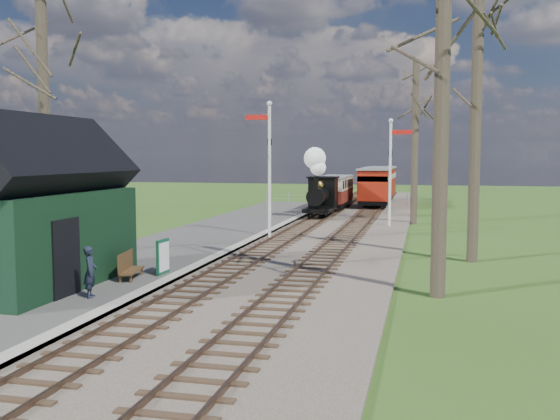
# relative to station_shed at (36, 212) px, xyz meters

# --- Properties ---
(ground) EXTENTS (140.00, 140.00, 0.00)m
(ground) POSITION_rel_station_shed_xyz_m (4.30, -4.00, -2.27)
(ground) COLOR #35591B
(ground) RESTS_ON ground
(distant_hills) EXTENTS (114.40, 48.00, 22.02)m
(distant_hills) POSITION_rel_station_shed_xyz_m (5.70, 60.38, -18.47)
(distant_hills) COLOR #385B23
(distant_hills) RESTS_ON ground
(ballast_bed) EXTENTS (8.00, 60.00, 0.10)m
(ballast_bed) POSITION_rel_station_shed_xyz_m (5.60, 18.00, -2.22)
(ballast_bed) COLOR brown
(ballast_bed) RESTS_ON ground
(track_near) EXTENTS (1.60, 60.00, 0.15)m
(track_near) POSITION_rel_station_shed_xyz_m (4.30, 18.00, -2.17)
(track_near) COLOR brown
(track_near) RESTS_ON ground
(track_far) EXTENTS (1.60, 60.00, 0.15)m
(track_far) POSITION_rel_station_shed_xyz_m (6.90, 18.00, -2.17)
(track_far) COLOR brown
(track_far) RESTS_ON ground
(platform) EXTENTS (5.00, 44.00, 0.20)m
(platform) POSITION_rel_station_shed_xyz_m (0.80, 10.00, -2.17)
(platform) COLOR #474442
(platform) RESTS_ON ground
(coping_strip) EXTENTS (0.40, 44.00, 0.21)m
(coping_strip) POSITION_rel_station_shed_xyz_m (3.10, 10.00, -2.16)
(coping_strip) COLOR #B2AD9E
(coping_strip) RESTS_ON ground
(station_shed) EXTENTS (3.25, 6.30, 4.78)m
(station_shed) POSITION_rel_station_shed_xyz_m (0.00, 0.00, 0.00)
(station_shed) COLOR black
(station_shed) RESTS_ON platform
(semaphore_near) EXTENTS (1.22, 0.24, 6.22)m
(semaphore_near) POSITION_rel_station_shed_xyz_m (3.53, 12.00, 1.35)
(semaphore_near) COLOR silver
(semaphore_near) RESTS_ON ground
(semaphore_far) EXTENTS (1.22, 0.24, 5.72)m
(semaphore_far) POSITION_rel_station_shed_xyz_m (8.67, 18.00, 1.08)
(semaphore_far) COLOR silver
(semaphore_far) RESTS_ON ground
(bare_trees) EXTENTS (15.51, 22.39, 12.00)m
(bare_trees) POSITION_rel_station_shed_xyz_m (5.63, 6.10, 2.94)
(bare_trees) COLOR #382D23
(bare_trees) RESTS_ON ground
(fence_line) EXTENTS (12.60, 0.08, 1.00)m
(fence_line) POSITION_rel_station_shed_xyz_m (4.60, 32.00, -1.72)
(fence_line) COLOR slate
(fence_line) RESTS_ON ground
(locomotive) EXTENTS (1.63, 3.80, 4.08)m
(locomotive) POSITION_rel_station_shed_xyz_m (4.29, 21.57, -0.37)
(locomotive) COLOR black
(locomotive) RESTS_ON ground
(coach) EXTENTS (1.90, 6.52, 2.00)m
(coach) POSITION_rel_station_shed_xyz_m (4.30, 27.63, -0.87)
(coach) COLOR black
(coach) RESTS_ON ground
(red_carriage_a) EXTENTS (2.21, 5.47, 2.32)m
(red_carriage_a) POSITION_rel_station_shed_xyz_m (6.90, 30.03, -0.68)
(red_carriage_a) COLOR black
(red_carriage_a) RESTS_ON ground
(red_carriage_b) EXTENTS (2.21, 5.47, 2.32)m
(red_carriage_b) POSITION_rel_station_shed_xyz_m (6.90, 35.53, -0.68)
(red_carriage_b) COLOR black
(red_carriage_b) RESTS_ON ground
(sign_board) EXTENTS (0.13, 0.73, 1.07)m
(sign_board) POSITION_rel_station_shed_xyz_m (2.67, 2.38, -1.53)
(sign_board) COLOR #0F492D
(sign_board) RESTS_ON platform
(bench) EXTENTS (0.63, 1.41, 0.78)m
(bench) POSITION_rel_station_shed_xyz_m (1.95, 1.51, -1.70)
(bench) COLOR #4B321A
(bench) RESTS_ON platform
(person) EXTENTS (0.46, 0.56, 1.32)m
(person) POSITION_rel_station_shed_xyz_m (2.16, -0.96, -1.41)
(person) COLOR #1A202F
(person) RESTS_ON platform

